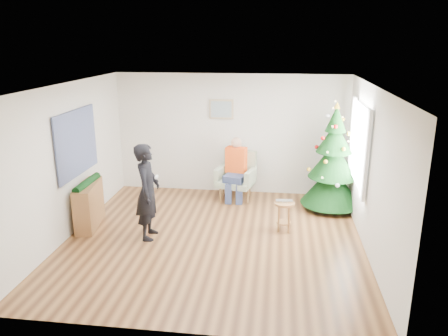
# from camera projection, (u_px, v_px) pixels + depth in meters

# --- Properties ---
(floor) EXTENTS (5.00, 5.00, 0.00)m
(floor) POSITION_uv_depth(u_px,v_px,m) (214.00, 239.00, 7.48)
(floor) COLOR brown
(floor) RESTS_ON ground
(ceiling) EXTENTS (5.00, 5.00, 0.00)m
(ceiling) POSITION_uv_depth(u_px,v_px,m) (213.00, 86.00, 6.73)
(ceiling) COLOR white
(ceiling) RESTS_ON wall_back
(wall_back) EXTENTS (5.00, 0.00, 5.00)m
(wall_back) POSITION_uv_depth(u_px,v_px,m) (231.00, 134.00, 9.48)
(wall_back) COLOR silver
(wall_back) RESTS_ON floor
(wall_front) EXTENTS (5.00, 0.00, 5.00)m
(wall_front) POSITION_uv_depth(u_px,v_px,m) (178.00, 231.00, 4.73)
(wall_front) COLOR silver
(wall_front) RESTS_ON floor
(wall_left) EXTENTS (0.00, 5.00, 5.00)m
(wall_left) POSITION_uv_depth(u_px,v_px,m) (68.00, 161.00, 7.41)
(wall_left) COLOR silver
(wall_left) RESTS_ON floor
(wall_right) EXTENTS (0.00, 5.00, 5.00)m
(wall_right) POSITION_uv_depth(u_px,v_px,m) (372.00, 172.00, 6.80)
(wall_right) COLOR silver
(wall_right) RESTS_ON floor
(window_panel) EXTENTS (0.04, 1.30, 1.40)m
(window_panel) POSITION_uv_depth(u_px,v_px,m) (360.00, 145.00, 7.70)
(window_panel) COLOR white
(window_panel) RESTS_ON wall_right
(curtains) EXTENTS (0.05, 1.75, 1.50)m
(curtains) POSITION_uv_depth(u_px,v_px,m) (358.00, 145.00, 7.70)
(curtains) COLOR white
(curtains) RESTS_ON wall_right
(christmas_tree) EXTENTS (1.19, 1.19, 2.16)m
(christmas_tree) POSITION_uv_depth(u_px,v_px,m) (333.00, 162.00, 8.56)
(christmas_tree) COLOR #3F2816
(christmas_tree) RESTS_ON floor
(stool) EXTENTS (0.36, 0.36, 0.54)m
(stool) POSITION_uv_depth(u_px,v_px,m) (284.00, 216.00, 7.74)
(stool) COLOR brown
(stool) RESTS_ON floor
(laptop) EXTENTS (0.31, 0.21, 0.02)m
(laptop) POSITION_uv_depth(u_px,v_px,m) (284.00, 202.00, 7.66)
(laptop) COLOR silver
(laptop) RESTS_ON stool
(armchair) EXTENTS (0.88, 0.85, 1.01)m
(armchair) POSITION_uv_depth(u_px,v_px,m) (236.00, 181.00, 9.31)
(armchair) COLOR #9FAF8D
(armchair) RESTS_ON floor
(seated_person) EXTENTS (0.50, 0.66, 1.32)m
(seated_person) POSITION_uv_depth(u_px,v_px,m) (236.00, 168.00, 9.17)
(seated_person) COLOR navy
(seated_person) RESTS_ON armchair
(standing_man) EXTENTS (0.43, 0.63, 1.66)m
(standing_man) POSITION_uv_depth(u_px,v_px,m) (148.00, 192.00, 7.34)
(standing_man) COLOR black
(standing_man) RESTS_ON floor
(game_controller) EXTENTS (0.04, 0.13, 0.04)m
(game_controller) POSITION_uv_depth(u_px,v_px,m) (157.00, 177.00, 7.21)
(game_controller) COLOR white
(game_controller) RESTS_ON standing_man
(console) EXTENTS (0.45, 1.03, 0.80)m
(console) POSITION_uv_depth(u_px,v_px,m) (89.00, 205.00, 7.91)
(console) COLOR brown
(console) RESTS_ON floor
(garland) EXTENTS (0.14, 0.90, 0.14)m
(garland) POSITION_uv_depth(u_px,v_px,m) (87.00, 183.00, 7.79)
(garland) COLOR black
(garland) RESTS_ON console
(tapestry) EXTENTS (0.03, 1.50, 1.15)m
(tapestry) POSITION_uv_depth(u_px,v_px,m) (77.00, 143.00, 7.62)
(tapestry) COLOR black
(tapestry) RESTS_ON wall_left
(framed_picture) EXTENTS (0.52, 0.05, 0.42)m
(framed_picture) POSITION_uv_depth(u_px,v_px,m) (221.00, 109.00, 9.31)
(framed_picture) COLOR tan
(framed_picture) RESTS_ON wall_back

